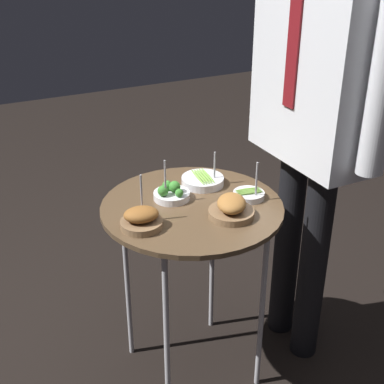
% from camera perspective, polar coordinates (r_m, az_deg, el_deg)
% --- Properties ---
extents(ground_plane, '(8.00, 8.00, 0.00)m').
position_cam_1_polar(ground_plane, '(2.33, -0.00, -18.10)').
color(ground_plane, black).
extents(serving_cart, '(0.64, 0.64, 0.76)m').
position_cam_1_polar(serving_cart, '(1.90, -0.00, -3.01)').
color(serving_cart, brown).
rests_on(serving_cart, ground_plane).
extents(bowl_broccoli_back_right, '(0.13, 0.13, 0.16)m').
position_cam_1_polar(bowl_broccoli_back_right, '(1.90, -2.23, -0.12)').
color(bowl_broccoli_back_right, silver).
rests_on(bowl_broccoli_back_right, serving_cart).
extents(bowl_roast_mid_right, '(0.14, 0.14, 0.17)m').
position_cam_1_polar(bowl_roast_mid_right, '(1.73, -5.41, -2.89)').
color(bowl_roast_mid_right, brown).
rests_on(bowl_roast_mid_right, serving_cart).
extents(bowl_asparagus_mid_left, '(0.16, 0.16, 0.13)m').
position_cam_1_polar(bowl_asparagus_mid_left, '(2.00, 1.15, 1.26)').
color(bowl_asparagus_mid_left, silver).
rests_on(bowl_asparagus_mid_left, serving_cart).
extents(bowl_roast_center, '(0.16, 0.16, 0.08)m').
position_cam_1_polar(bowl_roast_center, '(1.78, 4.23, -1.72)').
color(bowl_roast_center, brown).
rests_on(bowl_roast_center, serving_cart).
extents(bowl_asparagus_far_rim, '(0.11, 0.11, 0.15)m').
position_cam_1_polar(bowl_asparagus_far_rim, '(1.92, 6.10, -0.25)').
color(bowl_asparagus_far_rim, silver).
rests_on(bowl_asparagus_far_rim, serving_cart).
extents(waiter_figure, '(0.65, 0.24, 1.76)m').
position_cam_1_polar(waiter_figure, '(1.95, 13.24, 10.30)').
color(waiter_figure, black).
rests_on(waiter_figure, ground_plane).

